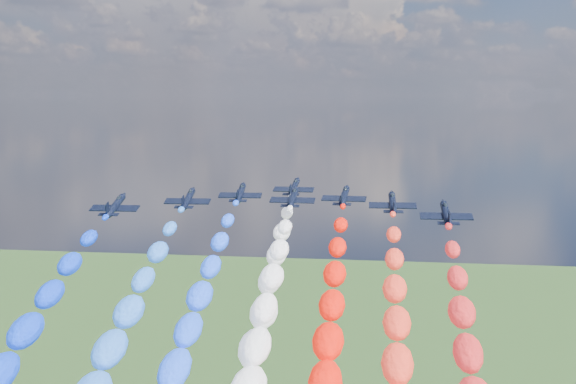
# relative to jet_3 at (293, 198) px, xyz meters

# --- Properties ---
(jet_0) EXTENTS (9.62, 12.91, 5.80)m
(jet_0) POSITION_rel_jet_3_xyz_m (-32.25, -14.56, 0.00)
(jet_0) COLOR black
(jet_1) EXTENTS (9.79, 13.03, 5.80)m
(jet_1) POSITION_rel_jet_3_xyz_m (-20.89, -4.29, 0.00)
(jet_1) COLOR black
(jet_2) EXTENTS (9.87, 13.08, 5.80)m
(jet_2) POSITION_rel_jet_3_xyz_m (-12.01, 5.47, 0.00)
(jet_2) COLOR black
(jet_3) EXTENTS (9.48, 12.81, 5.80)m
(jet_3) POSITION_rel_jet_3_xyz_m (0.00, 0.00, 0.00)
(jet_3) COLOR black
(jet_4) EXTENTS (9.88, 13.09, 5.80)m
(jet_4) POSITION_rel_jet_3_xyz_m (-1.74, 16.37, 0.00)
(jet_4) COLOR black
(jet_5) EXTENTS (10.03, 13.20, 5.80)m
(jet_5) POSITION_rel_jet_3_xyz_m (10.33, 3.54, 0.00)
(jet_5) COLOR black
(jet_6) EXTENTS (9.54, 12.85, 5.80)m
(jet_6) POSITION_rel_jet_3_xyz_m (20.14, -4.45, 0.00)
(jet_6) COLOR black
(jet_7) EXTENTS (9.45, 12.78, 5.80)m
(jet_7) POSITION_rel_jet_3_xyz_m (29.34, -15.69, 0.00)
(jet_7) COLOR black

